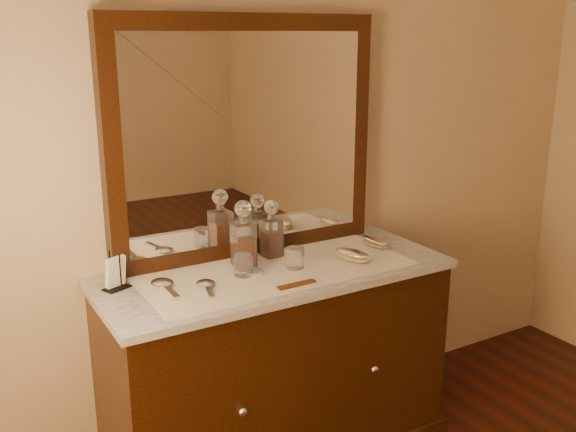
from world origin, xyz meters
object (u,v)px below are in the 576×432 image
Objects in this scene: pin_dish at (254,272)px; hand_mirror_inner at (206,285)px; brush_far at (375,242)px; mirror_frame at (246,139)px; decanter_left at (243,241)px; hand_mirror_outer at (164,284)px; napkin_rack at (116,274)px; dresser_cabinet at (276,367)px; comb at (297,285)px; brush_near at (352,255)px; decanter_right at (271,235)px.

hand_mirror_inner reaches higher than pin_dish.
hand_mirror_inner is at bearing -175.79° from brush_far.
mirror_frame is 0.74m from brush_far.
decanter_left reaches higher than hand_mirror_outer.
mirror_frame is at bearing 41.55° from hand_mirror_inner.
dresser_cabinet is at bearing -11.35° from napkin_rack.
hand_mirror_outer is at bearing -26.80° from napkin_rack.
hand_mirror_inner reaches higher than comb.
napkin_rack is 0.18m from hand_mirror_outer.
brush_near is (0.43, -0.07, 0.02)m from pin_dish.
decanter_left reaches higher than napkin_rack.
pin_dish reaches higher than dresser_cabinet.
dresser_cabinet is 5.05× the size of decanter_left.
decanter_right is 0.43m from hand_mirror_inner.
hand_mirror_inner is (-0.30, 0.16, 0.00)m from comb.
brush_far is (0.62, 0.03, 0.01)m from pin_dish.
pin_dish is 0.41× the size of brush_near.
hand_mirror_outer is at bearing 174.47° from dresser_cabinet.
brush_far reaches higher than dresser_cabinet.
brush_far is at bearing -14.40° from decanter_right.
decanter_left is at bearing 173.44° from brush_far.
mirror_frame is 0.43m from decanter_left.
mirror_frame reaches higher than decanter_left.
pin_dish is at bearing 111.53° from comb.
brush_far is at bearing 4.21° from hand_mirror_inner.
hand_mirror_outer is at bearing 150.14° from comb.
hand_mirror_inner is at bearing -171.63° from pin_dish.
brush_near is at bearing -153.02° from brush_far.
pin_dish reaches higher than comb.
hand_mirror_inner is (-0.65, 0.04, -0.02)m from brush_near.
hand_mirror_outer is at bearing 171.23° from brush_near.
napkin_rack reaches higher than brush_far.
brush_near is 0.79m from hand_mirror_outer.
decanter_right is 0.53m from hand_mirror_outer.
napkin_rack is (-0.51, 0.13, 0.05)m from pin_dish.
mirror_frame is (0.00, 0.25, 0.94)m from dresser_cabinet.
hand_mirror_outer is at bearing -169.27° from decanter_right.
decanter_right reaches higher than hand_mirror_outer.
brush_far reaches higher than hand_mirror_outer.
brush_near is at bearing 18.74° from comb.
comb is 0.68m from napkin_rack.
brush_far reaches higher than hand_mirror_inner.
decanter_right is 1.30× the size of hand_mirror_inner.
comb is at bearing -103.23° from decanter_right.
brush_near is at bearing -44.61° from mirror_frame.
brush_far is (0.54, 0.22, 0.02)m from comb.
dresser_cabinet is 0.46m from pin_dish.
decanter_right reaches higher than comb.
decanter_left is at bearing 103.61° from comb.
decanter_right is (0.16, 0.15, 0.09)m from pin_dish.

